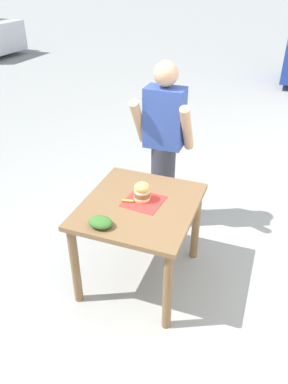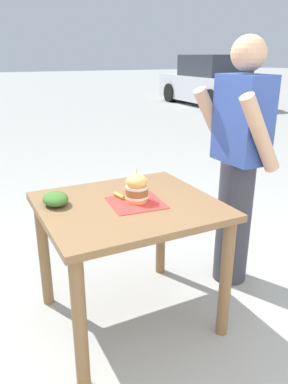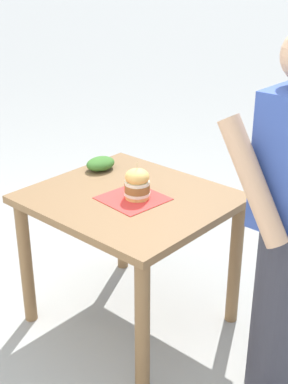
# 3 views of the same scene
# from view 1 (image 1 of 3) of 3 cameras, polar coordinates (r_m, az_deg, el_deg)

# --- Properties ---
(ground_plane) EXTENTS (80.00, 80.00, 0.00)m
(ground_plane) POSITION_cam_1_polar(r_m,az_deg,el_deg) (3.44, -0.60, -12.65)
(ground_plane) COLOR #9E9E99
(patio_table) EXTENTS (0.88, 0.98, 0.78)m
(patio_table) POSITION_cam_1_polar(r_m,az_deg,el_deg) (3.03, -0.66, -3.91)
(patio_table) COLOR brown
(patio_table) RESTS_ON ground
(serving_paper) EXTENTS (0.32, 0.32, 0.00)m
(serving_paper) POSITION_cam_1_polar(r_m,az_deg,el_deg) (2.98, -0.07, -1.42)
(serving_paper) COLOR red
(serving_paper) RESTS_ON patio_table
(sandwich) EXTENTS (0.13, 0.13, 0.19)m
(sandwich) POSITION_cam_1_polar(r_m,az_deg,el_deg) (2.95, -0.36, 0.09)
(sandwich) COLOR #E5B25B
(sandwich) RESTS_ON serving_paper
(pickle_spear) EXTENTS (0.09, 0.04, 0.02)m
(pickle_spear) POSITION_cam_1_polar(r_m,az_deg,el_deg) (2.96, -2.49, -1.33)
(pickle_spear) COLOR #8EA83D
(pickle_spear) RESTS_ON serving_paper
(side_salad) EXTENTS (0.18, 0.14, 0.07)m
(side_salad) POSITION_cam_1_polar(r_m,az_deg,el_deg) (2.71, -6.63, -4.60)
(side_salad) COLOR #386B28
(side_salad) RESTS_ON patio_table
(diner_across_table) EXTENTS (0.55, 0.35, 1.69)m
(diner_across_table) POSITION_cam_1_polar(r_m,az_deg,el_deg) (3.62, 3.00, 6.82)
(diner_across_table) COLOR #33333D
(diner_across_table) RESTS_ON ground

